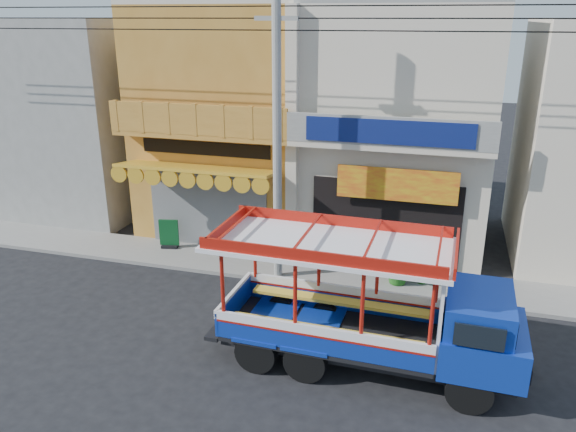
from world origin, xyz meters
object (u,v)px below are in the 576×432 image
(songthaew_truck, at_px, (388,310))
(green_sign, at_px, (169,236))
(utility_pole, at_px, (282,116))
(potted_plant_c, at_px, (437,268))
(potted_plant_a, at_px, (399,265))
(potted_plant_b, at_px, (422,267))

(songthaew_truck, height_order, green_sign, songthaew_truck)
(utility_pole, bearing_deg, songthaew_truck, -47.14)
(utility_pole, relative_size, green_sign, 27.64)
(songthaew_truck, bearing_deg, green_sign, 148.23)
(utility_pole, distance_m, green_sign, 6.36)
(potted_plant_c, bearing_deg, green_sign, -66.67)
(potted_plant_a, bearing_deg, potted_plant_b, -26.40)
(potted_plant_c, bearing_deg, potted_plant_b, -57.31)
(songthaew_truck, bearing_deg, potted_plant_a, 91.60)
(utility_pole, distance_m, potted_plant_c, 6.39)
(utility_pole, xyz_separation_m, potted_plant_a, (3.45, 0.53, -4.35))
(potted_plant_a, bearing_deg, potted_plant_c, -30.82)
(green_sign, relative_size, potted_plant_c, 1.02)
(potted_plant_b, relative_size, potted_plant_c, 0.95)
(songthaew_truck, xyz_separation_m, potted_plant_a, (-0.12, 4.38, -0.87))
(green_sign, bearing_deg, potted_plant_c, -1.65)
(green_sign, xyz_separation_m, potted_plant_a, (7.83, -0.55, 0.14))
(utility_pole, bearing_deg, green_sign, 166.21)
(utility_pole, relative_size, potted_plant_c, 28.06)
(utility_pole, relative_size, songthaew_truck, 4.02)
(green_sign, bearing_deg, potted_plant_b, -2.13)
(green_sign, bearing_deg, songthaew_truck, -31.77)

